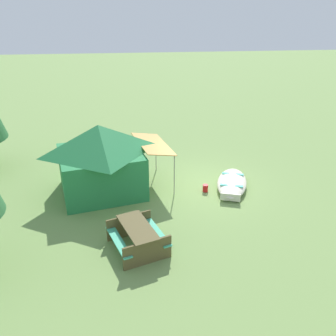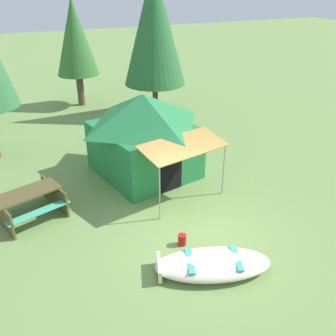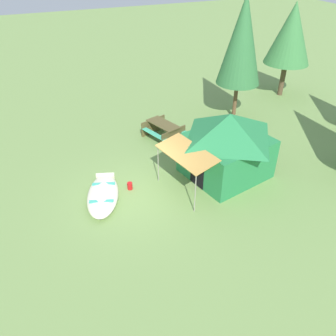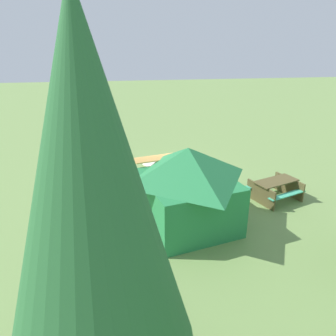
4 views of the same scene
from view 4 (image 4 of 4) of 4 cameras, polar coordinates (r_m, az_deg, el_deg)
name	(u,v)px [view 4 (image 4 of 4)]	position (r m, az deg, el deg)	size (l,w,h in m)	color
ground_plane	(166,179)	(14.12, -0.31, -2.06)	(80.00, 80.00, 0.00)	#73944E
beached_rowboat	(169,165)	(15.25, 0.18, 0.57)	(2.82, 1.89, 0.37)	beige
canvas_cabin_tent	(187,186)	(10.21, 3.46, -3.23)	(3.56, 4.67, 2.68)	#267D44
picnic_table	(275,188)	(12.88, 18.71, -3.38)	(2.07, 1.92, 0.78)	brown
cooler_box	(185,203)	(11.71, 3.12, -6.35)	(0.46, 0.39, 0.37)	#346FAF
fuel_can	(178,174)	(14.30, 1.78, -1.15)	(0.20, 0.20, 0.28)	red
pine_tree_far_center	(90,195)	(4.08, -13.76, -4.76)	(2.73, 2.73, 6.37)	#50352B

